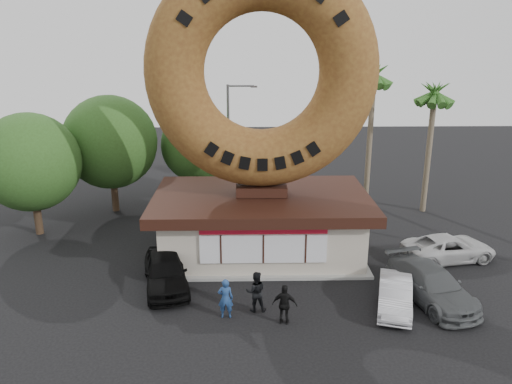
{
  "coord_description": "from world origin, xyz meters",
  "views": [
    {
      "loc": [
        -0.81,
        -18.67,
        11.14
      ],
      "look_at": [
        -0.32,
        4.0,
        4.05
      ],
      "focal_mm": 35.0,
      "sensor_mm": 36.0,
      "label": 1
    }
  ],
  "objects_px": {
    "car_black": "(166,271)",
    "person_center": "(256,292)",
    "street_lamp": "(231,135)",
    "person_left": "(226,298)",
    "car_white": "(449,248)",
    "giant_donut": "(262,72)",
    "donut_shop": "(261,222)",
    "car_silver": "(395,295)",
    "car_grey": "(432,285)",
    "person_right": "(285,305)"
  },
  "relations": [
    {
      "from": "car_black",
      "to": "car_grey",
      "type": "height_order",
      "value": "car_black"
    },
    {
      "from": "street_lamp",
      "to": "person_center",
      "type": "distance_m",
      "value": 16.41
    },
    {
      "from": "person_right",
      "to": "car_grey",
      "type": "relative_size",
      "value": 0.33
    },
    {
      "from": "person_right",
      "to": "car_white",
      "type": "distance_m",
      "value": 10.73
    },
    {
      "from": "donut_shop",
      "to": "person_left",
      "type": "xyz_separation_m",
      "value": [
        -1.67,
        -6.42,
        -0.9
      ]
    },
    {
      "from": "giant_donut",
      "to": "person_left",
      "type": "xyz_separation_m",
      "value": [
        -1.67,
        -6.44,
        -8.6
      ]
    },
    {
      "from": "person_left",
      "to": "person_right",
      "type": "relative_size",
      "value": 1.01
    },
    {
      "from": "donut_shop",
      "to": "person_center",
      "type": "bearing_deg",
      "value": -94.02
    },
    {
      "from": "donut_shop",
      "to": "person_left",
      "type": "relative_size",
      "value": 6.47
    },
    {
      "from": "giant_donut",
      "to": "car_silver",
      "type": "height_order",
      "value": "giant_donut"
    },
    {
      "from": "donut_shop",
      "to": "car_white",
      "type": "relative_size",
      "value": 2.35
    },
    {
      "from": "person_left",
      "to": "car_black",
      "type": "relative_size",
      "value": 0.37
    },
    {
      "from": "giant_donut",
      "to": "car_white",
      "type": "distance_m",
      "value": 13.16
    },
    {
      "from": "donut_shop",
      "to": "car_silver",
      "type": "bearing_deg",
      "value": -46.67
    },
    {
      "from": "giant_donut",
      "to": "donut_shop",
      "type": "bearing_deg",
      "value": -90.0
    },
    {
      "from": "car_grey",
      "to": "car_white",
      "type": "distance_m",
      "value": 4.78
    },
    {
      "from": "car_black",
      "to": "person_left",
      "type": "bearing_deg",
      "value": -55.44
    },
    {
      "from": "person_left",
      "to": "car_grey",
      "type": "distance_m",
      "value": 9.06
    },
    {
      "from": "street_lamp",
      "to": "car_white",
      "type": "xyz_separation_m",
      "value": [
        11.57,
        -11.11,
        -3.82
      ]
    },
    {
      "from": "street_lamp",
      "to": "car_black",
      "type": "relative_size",
      "value": 1.7
    },
    {
      "from": "car_black",
      "to": "person_center",
      "type": "bearing_deg",
      "value": -40.28
    },
    {
      "from": "giant_donut",
      "to": "street_lamp",
      "type": "relative_size",
      "value": 1.42
    },
    {
      "from": "person_left",
      "to": "car_white",
      "type": "distance_m",
      "value": 12.57
    },
    {
      "from": "donut_shop",
      "to": "giant_donut",
      "type": "relative_size",
      "value": 0.99
    },
    {
      "from": "car_black",
      "to": "car_silver",
      "type": "bearing_deg",
      "value": -24.26
    },
    {
      "from": "person_left",
      "to": "street_lamp",
      "type": "bearing_deg",
      "value": -89.12
    },
    {
      "from": "person_right",
      "to": "car_grey",
      "type": "bearing_deg",
      "value": -154.23
    },
    {
      "from": "person_right",
      "to": "person_left",
      "type": "bearing_deg",
      "value": -1.34
    },
    {
      "from": "person_left",
      "to": "car_black",
      "type": "bearing_deg",
      "value": -42.65
    },
    {
      "from": "giant_donut",
      "to": "person_center",
      "type": "bearing_deg",
      "value": -94.01
    },
    {
      "from": "person_left",
      "to": "car_grey",
      "type": "relative_size",
      "value": 0.34
    },
    {
      "from": "donut_shop",
      "to": "car_grey",
      "type": "xyz_separation_m",
      "value": [
        7.3,
        -5.22,
        -1.02
      ]
    },
    {
      "from": "person_center",
      "to": "car_black",
      "type": "height_order",
      "value": "person_center"
    },
    {
      "from": "car_silver",
      "to": "car_white",
      "type": "height_order",
      "value": "car_white"
    },
    {
      "from": "street_lamp",
      "to": "car_silver",
      "type": "relative_size",
      "value": 2.08
    },
    {
      "from": "person_left",
      "to": "donut_shop",
      "type": "bearing_deg",
      "value": -104.34
    },
    {
      "from": "car_grey",
      "to": "person_right",
      "type": "bearing_deg",
      "value": 179.98
    },
    {
      "from": "donut_shop",
      "to": "person_center",
      "type": "height_order",
      "value": "donut_shop"
    },
    {
      "from": "giant_donut",
      "to": "person_right",
      "type": "xyz_separation_m",
      "value": [
        0.72,
        -6.97,
        -8.61
      ]
    },
    {
      "from": "person_left",
      "to": "car_silver",
      "type": "height_order",
      "value": "person_left"
    },
    {
      "from": "street_lamp",
      "to": "person_left",
      "type": "xyz_separation_m",
      "value": [
        0.18,
        -16.44,
        -3.62
      ]
    },
    {
      "from": "car_silver",
      "to": "giant_donut",
      "type": "bearing_deg",
      "value": 149.22
    },
    {
      "from": "street_lamp",
      "to": "car_white",
      "type": "bearing_deg",
      "value": -43.83
    },
    {
      "from": "giant_donut",
      "to": "car_grey",
      "type": "height_order",
      "value": "giant_donut"
    },
    {
      "from": "donut_shop",
      "to": "car_black",
      "type": "xyz_separation_m",
      "value": [
        -4.53,
        -3.77,
        -0.97
      ]
    },
    {
      "from": "street_lamp",
      "to": "car_grey",
      "type": "height_order",
      "value": "street_lamp"
    },
    {
      "from": "car_silver",
      "to": "donut_shop",
      "type": "bearing_deg",
      "value": 149.3
    },
    {
      "from": "person_right",
      "to": "car_grey",
      "type": "xyz_separation_m",
      "value": [
        6.58,
        1.73,
        -0.11
      ]
    },
    {
      "from": "car_black",
      "to": "donut_shop",
      "type": "bearing_deg",
      "value": 27.21
    },
    {
      "from": "giant_donut",
      "to": "car_silver",
      "type": "xyz_separation_m",
      "value": [
        5.52,
        -5.87,
        -8.83
      ]
    }
  ]
}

